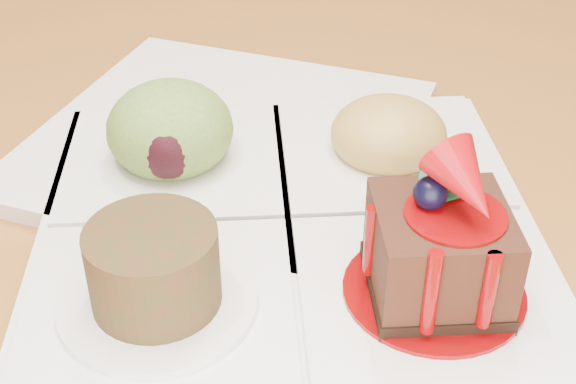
{
  "coord_description": "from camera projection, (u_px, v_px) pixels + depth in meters",
  "views": [
    {
      "loc": [
        0.1,
        -0.77,
        1.04
      ],
      "look_at": [
        0.12,
        -0.41,
        0.79
      ],
      "focal_mm": 50.0,
      "sensor_mm": 36.0,
      "label": 1
    }
  ],
  "objects": [
    {
      "name": "dining_table",
      "position": [
        147.0,
        53.0,
        0.83
      ],
      "size": [
        1.0,
        1.8,
        0.75
      ],
      "color": "#A06529",
      "rests_on": "ground"
    },
    {
      "name": "sampler_plate",
      "position": [
        284.0,
        206.0,
        0.46
      ],
      "size": [
        0.29,
        0.29,
        0.11
      ],
      "rotation": [
        0.0,
        0.0,
        0.0
      ],
      "color": "white",
      "rests_on": "dining_table"
    },
    {
      "name": "second_plate",
      "position": [
        225.0,
        140.0,
        0.55
      ],
      "size": [
        0.32,
        0.32,
        0.01
      ],
      "primitive_type": "cube",
      "rotation": [
        0.0,
        0.0,
        -0.41
      ],
      "color": "white",
      "rests_on": "dining_table"
    }
  ]
}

